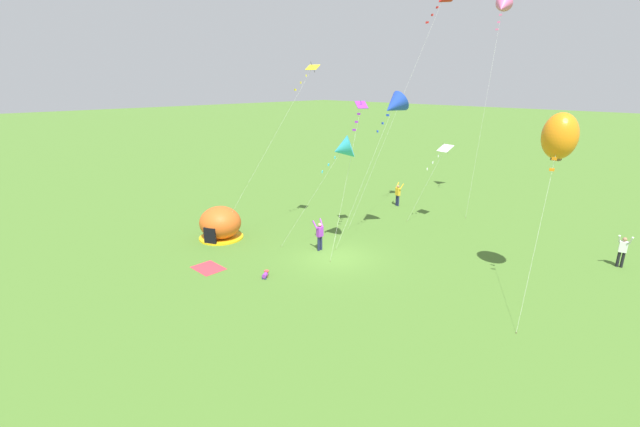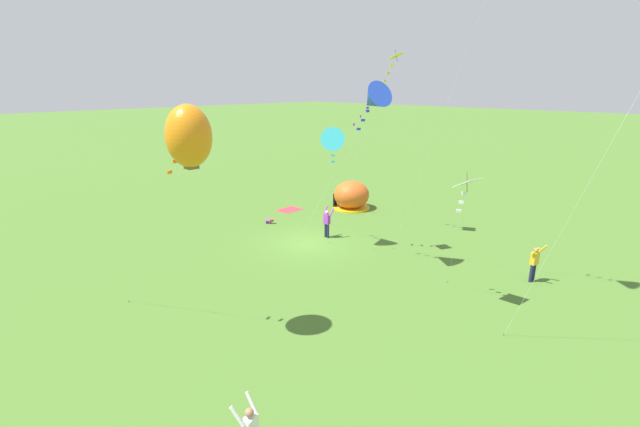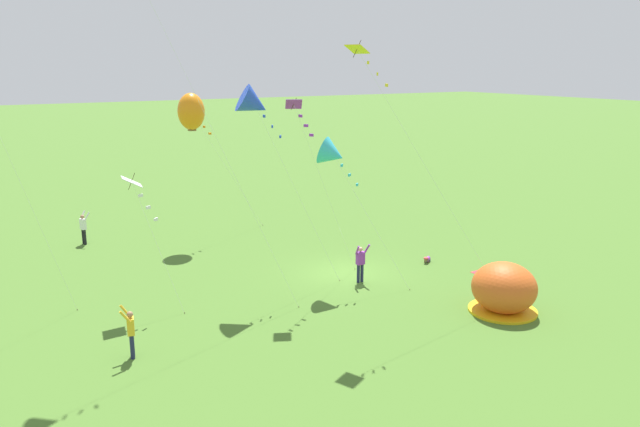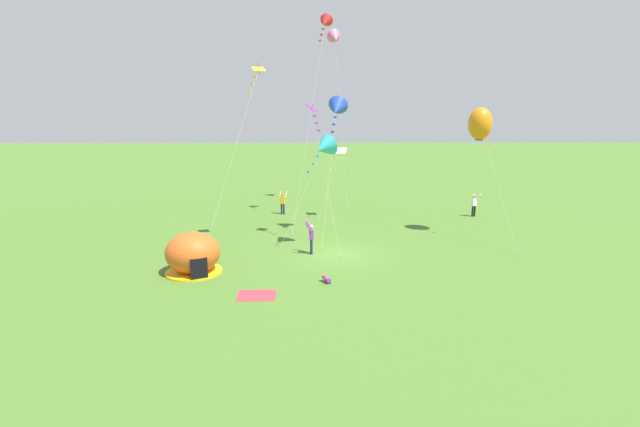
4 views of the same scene
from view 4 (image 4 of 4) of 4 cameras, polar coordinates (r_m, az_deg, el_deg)
The scene contains 15 objects.
ground_plane at distance 24.88m, azimuth 2.17°, elevation -5.43°, with size 300.00×300.00×0.00m, color #477028.
popup_tent at distance 22.50m, azimuth -16.58°, elevation -5.16°, with size 2.81×2.81×2.10m.
picnic_blanket at distance 19.32m, azimuth -8.43°, elevation -10.74°, with size 1.70×1.30×0.01m, color #CC333D.
toddler_crawling at distance 20.51m, azimuth 0.84°, elevation -8.72°, with size 0.44×0.53×0.32m.
person_with_toddler at distance 36.83m, azimuth 19.86°, elevation 1.15°, with size 0.69×0.57×1.89m.
person_arms_raised at distance 24.67m, azimuth -1.19°, elevation -3.16°, with size 0.48×0.68×1.89m.
person_watching_sky at distance 35.69m, azimuth -5.00°, elevation 1.49°, with size 0.69×0.57×1.89m.
kite_orange at distance 29.98m, azimuth 20.57°, elevation 11.14°, with size 1.71×5.45×8.44m.
kite_white at distance 33.57m, azimuth 2.57°, elevation 7.94°, with size 2.31×1.78×5.73m.
kite_purple at distance 26.96m, azimuth -0.84°, elevation 13.02°, with size 1.98×4.66×8.62m.
kite_blue at distance 28.36m, azimuth 2.22°, elevation 13.75°, with size 1.93×4.70×9.18m.
kite_pink at distance 40.95m, azimuth 2.00°, elevation 22.36°, with size 1.73×5.16×15.65m.
kite_cyan at distance 24.97m, azimuth 0.46°, elevation 8.78°, with size 3.73×3.39×6.83m.
kite_red at distance 34.62m, azimuth 0.68°, elevation 24.11°, with size 3.10×6.76×15.39m.
kite_yellow at distance 26.21m, azimuth -8.55°, elevation 17.57°, with size 3.11×6.52×10.86m.
Camera 4 is at (-1.49, -23.71, 7.39)m, focal length 24.00 mm.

